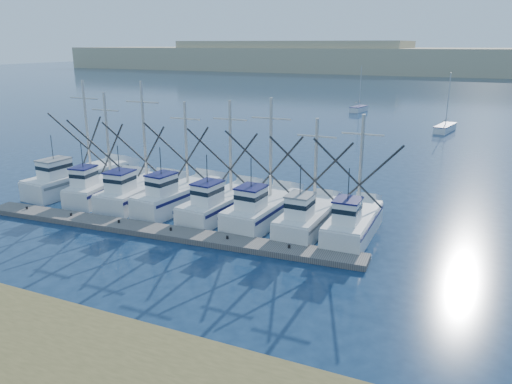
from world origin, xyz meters
TOP-DOWN VIEW (x-y plane):
  - ground at (0.00, 0.00)m, footprint 500.00×500.00m
  - floating_dock at (-6.75, 6.48)m, footprint 27.38×3.42m
  - dune_ridge at (0.00, 210.00)m, footprint 360.00×60.00m
  - trawler_fleet at (-7.44, 11.38)m, footprint 26.98×9.63m
  - sailboat_near at (7.11, 55.94)m, footprint 2.67×6.10m
  - sailboat_far at (-8.97, 72.23)m, footprint 2.42×4.92m

SIDE VIEW (x-z plane):
  - ground at x=0.00m, z-range 0.00..0.00m
  - floating_dock at x=-6.75m, z-range 0.00..0.36m
  - sailboat_near at x=7.11m, z-range -3.55..4.55m
  - sailboat_far at x=-8.97m, z-range -3.54..4.56m
  - trawler_fleet at x=-7.44m, z-range -3.67..5.56m
  - dune_ridge at x=0.00m, z-range 0.00..10.00m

